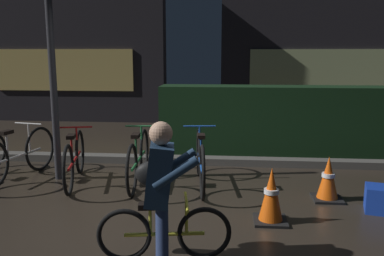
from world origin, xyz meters
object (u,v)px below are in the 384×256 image
traffic_cone_near (271,196)px  cyclist (161,191)px  street_post (53,84)px  parked_bike_left_mid (17,156)px  parked_bike_center_right (139,159)px  traffic_cone_far (328,179)px  parked_bike_right_mid (200,161)px  parked_bike_center_left (75,159)px

traffic_cone_near → cyclist: bearing=-139.2°
street_post → parked_bike_left_mid: size_ratio=1.64×
parked_bike_center_right → traffic_cone_far: parked_bike_center_right is taller
parked_bike_center_right → parked_bike_right_mid: parked_bike_right_mid is taller
cyclist → traffic_cone_far: bearing=33.7°
traffic_cone_far → parked_bike_left_mid: bearing=174.1°
street_post → traffic_cone_far: size_ratio=4.98×
street_post → parked_bike_center_left: bearing=-29.4°
parked_bike_center_right → parked_bike_left_mid: bearing=86.1°
street_post → traffic_cone_far: 3.93m
parked_bike_left_mid → parked_bike_center_left: bearing=-84.3°
street_post → traffic_cone_near: size_ratio=4.57×
parked_bike_center_left → cyclist: cyclist is taller
cyclist → traffic_cone_near: bearing=32.1°
parked_bike_right_mid → traffic_cone_near: parked_bike_right_mid is taller
street_post → traffic_cone_near: 3.41m
parked_bike_right_mid → traffic_cone_far: 1.68m
street_post → parked_bike_center_left: (0.33, -0.18, -1.05)m
parked_bike_center_right → traffic_cone_far: (2.50, -0.42, -0.09)m
parked_bike_center_right → traffic_cone_far: 2.53m
parked_bike_left_mid → traffic_cone_near: size_ratio=2.79×
street_post → parked_bike_center_right: street_post is taller
parked_bike_left_mid → traffic_cone_far: size_ratio=3.04×
parked_bike_center_right → traffic_cone_near: bearing=-127.6°
traffic_cone_near → cyclist: (-1.05, -0.90, 0.33)m
parked_bike_left_mid → parked_bike_right_mid: bearing=-79.9°
traffic_cone_far → traffic_cone_near: bearing=-135.7°
parked_bike_center_left → parked_bike_center_right: 0.91m
street_post → traffic_cone_far: bearing=-8.3°
parked_bike_center_right → street_post: bearing=81.2°
parked_bike_center_right → parked_bike_center_left: bearing=90.7°
parked_bike_left_mid → cyclist: 3.25m
parked_bike_right_mid → parked_bike_center_left: bearing=84.4°
parked_bike_center_left → parked_bike_right_mid: bearing=-101.2°
traffic_cone_far → cyclist: size_ratio=0.45×
parked_bike_right_mid → parked_bike_center_right: bearing=81.5°
parked_bike_center_right → cyclist: cyclist is taller
cyclist → parked_bike_left_mid: bearing=130.9°
traffic_cone_far → cyclist: cyclist is taller
parked_bike_center_right → cyclist: 2.20m
street_post → parked_bike_left_mid: 1.18m
street_post → parked_bike_right_mid: size_ratio=1.60×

